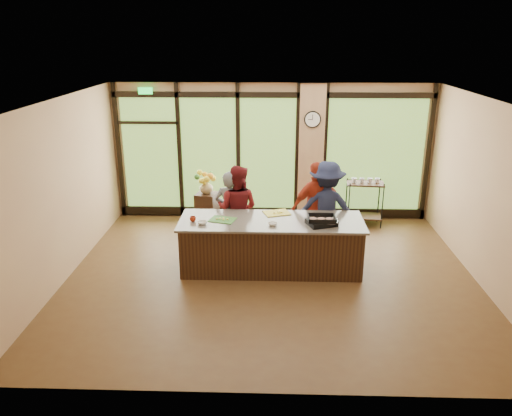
# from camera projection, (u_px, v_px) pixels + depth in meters

# --- Properties ---
(floor) EXTENTS (7.00, 7.00, 0.00)m
(floor) POSITION_uv_depth(u_px,v_px,m) (271.00, 276.00, 8.66)
(floor) COLOR #53351D
(floor) RESTS_ON ground
(ceiling) EXTENTS (7.00, 7.00, 0.00)m
(ceiling) POSITION_uv_depth(u_px,v_px,m) (273.00, 101.00, 7.67)
(ceiling) COLOR white
(ceiling) RESTS_ON back_wall
(back_wall) EXTENTS (7.00, 0.00, 7.00)m
(back_wall) POSITION_uv_depth(u_px,v_px,m) (272.00, 152.00, 11.00)
(back_wall) COLOR tan
(back_wall) RESTS_ON floor
(left_wall) EXTENTS (0.00, 6.00, 6.00)m
(left_wall) POSITION_uv_depth(u_px,v_px,m) (61.00, 191.00, 8.28)
(left_wall) COLOR tan
(left_wall) RESTS_ON floor
(right_wall) EXTENTS (0.00, 6.00, 6.00)m
(right_wall) POSITION_uv_depth(u_px,v_px,m) (488.00, 196.00, 8.06)
(right_wall) COLOR tan
(right_wall) RESTS_ON floor
(window_wall) EXTENTS (6.90, 0.12, 3.00)m
(window_wall) POSITION_uv_depth(u_px,v_px,m) (280.00, 157.00, 10.98)
(window_wall) COLOR tan
(window_wall) RESTS_ON floor
(island_base) EXTENTS (3.10, 1.00, 0.88)m
(island_base) POSITION_uv_depth(u_px,v_px,m) (271.00, 246.00, 8.80)
(island_base) COLOR #321E10
(island_base) RESTS_ON floor
(countertop) EXTENTS (3.20, 1.10, 0.04)m
(countertop) POSITION_uv_depth(u_px,v_px,m) (271.00, 221.00, 8.65)
(countertop) COLOR #6F675B
(countertop) RESTS_ON island_base
(wall_clock) EXTENTS (0.36, 0.04, 0.36)m
(wall_clock) POSITION_uv_depth(u_px,v_px,m) (313.00, 119.00, 10.59)
(wall_clock) COLOR black
(wall_clock) RESTS_ON window_wall
(cook_left) EXTENTS (0.64, 0.48, 1.58)m
(cook_left) POSITION_uv_depth(u_px,v_px,m) (230.00, 212.00, 9.44)
(cook_left) COLOR slate
(cook_left) RESTS_ON floor
(cook_midleft) EXTENTS (0.96, 0.83, 1.69)m
(cook_midleft) POSITION_uv_depth(u_px,v_px,m) (237.00, 209.00, 9.43)
(cook_midleft) COLOR maroon
(cook_midleft) RESTS_ON floor
(cook_midright) EXTENTS (1.12, 0.77, 1.76)m
(cook_midright) POSITION_uv_depth(u_px,v_px,m) (317.00, 208.00, 9.37)
(cook_midright) COLOR #A12D18
(cook_midright) RESTS_ON floor
(cook_right) EXTENTS (1.21, 0.77, 1.79)m
(cook_right) POSITION_uv_depth(u_px,v_px,m) (326.00, 208.00, 9.31)
(cook_right) COLOR #1B203C
(cook_right) RESTS_ON floor
(roasting_pan) EXTENTS (0.56, 0.50, 0.08)m
(roasting_pan) POSITION_uv_depth(u_px,v_px,m) (321.00, 222.00, 8.43)
(roasting_pan) COLOR black
(roasting_pan) RESTS_ON countertop
(mixing_bowl) EXTENTS (0.37, 0.37, 0.08)m
(mixing_bowl) POSITION_uv_depth(u_px,v_px,m) (327.00, 222.00, 8.42)
(mixing_bowl) COLOR silver
(mixing_bowl) RESTS_ON countertop
(cutting_board_left) EXTENTS (0.50, 0.43, 0.01)m
(cutting_board_left) POSITION_uv_depth(u_px,v_px,m) (223.00, 220.00, 8.65)
(cutting_board_left) COLOR #3C7B2D
(cutting_board_left) RESTS_ON countertop
(cutting_board_center) EXTENTS (0.53, 0.46, 0.01)m
(cutting_board_center) POSITION_uv_depth(u_px,v_px,m) (277.00, 213.00, 8.97)
(cutting_board_center) COLOR gold
(cutting_board_center) RESTS_ON countertop
(cutting_board_right) EXTENTS (0.42, 0.36, 0.01)m
(cutting_board_right) POSITION_uv_depth(u_px,v_px,m) (325.00, 218.00, 8.73)
(cutting_board_right) COLOR gold
(cutting_board_right) RESTS_ON countertop
(prep_bowl_near) EXTENTS (0.21, 0.21, 0.05)m
(prep_bowl_near) POSITION_uv_depth(u_px,v_px,m) (202.00, 223.00, 8.45)
(prep_bowl_near) COLOR white
(prep_bowl_near) RESTS_ON countertop
(prep_bowl_mid) EXTENTS (0.20, 0.20, 0.05)m
(prep_bowl_mid) POSITION_uv_depth(u_px,v_px,m) (273.00, 224.00, 8.40)
(prep_bowl_mid) COLOR white
(prep_bowl_mid) RESTS_ON countertop
(prep_bowl_far) EXTENTS (0.16, 0.16, 0.03)m
(prep_bowl_far) POSITION_uv_depth(u_px,v_px,m) (315.00, 216.00, 8.80)
(prep_bowl_far) COLOR white
(prep_bowl_far) RESTS_ON countertop
(red_ramekin) EXTENTS (0.13, 0.13, 0.09)m
(red_ramekin) POSITION_uv_depth(u_px,v_px,m) (193.00, 219.00, 8.58)
(red_ramekin) COLOR #A12910
(red_ramekin) RESTS_ON countertop
(flower_stand) EXTENTS (0.50, 0.50, 0.83)m
(flower_stand) POSITION_uv_depth(u_px,v_px,m) (207.00, 212.00, 10.53)
(flower_stand) COLOR #321E10
(flower_stand) RESTS_ON floor
(flower_vase) EXTENTS (0.33, 0.33, 0.29)m
(flower_vase) POSITION_uv_depth(u_px,v_px,m) (206.00, 187.00, 10.34)
(flower_vase) COLOR #947E51
(flower_vase) RESTS_ON flower_stand
(bar_cart) EXTENTS (0.81, 0.51, 1.07)m
(bar_cart) POSITION_uv_depth(u_px,v_px,m) (364.00, 197.00, 10.75)
(bar_cart) COLOR #321E10
(bar_cart) RESTS_ON floor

